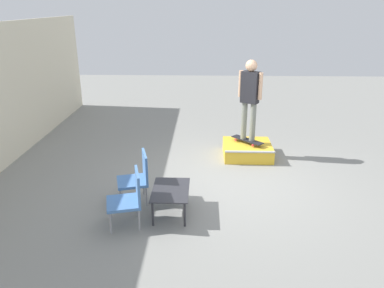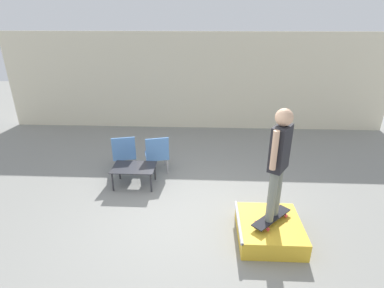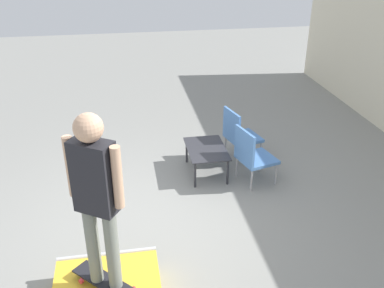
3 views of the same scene
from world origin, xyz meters
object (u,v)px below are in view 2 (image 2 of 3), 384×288
(skate_ramp_box, at_px, (269,230))
(person_skater, at_px, (279,157))
(patio_chair_right, at_px, (157,153))
(patio_chair_left, at_px, (124,152))
(skateboard_on_ramp, at_px, (271,217))
(coffee_table, at_px, (134,169))

(skate_ramp_box, distance_m, person_skater, 1.33)
(person_skater, height_order, patio_chair_right, person_skater)
(skate_ramp_box, height_order, patio_chair_left, patio_chair_left)
(skateboard_on_ramp, height_order, person_skater, person_skater)
(skate_ramp_box, distance_m, skateboard_on_ramp, 0.24)
(patio_chair_left, height_order, patio_chair_right, same)
(skate_ramp_box, distance_m, patio_chair_left, 3.68)
(skate_ramp_box, relative_size, skateboard_on_ramp, 1.51)
(patio_chair_right, bearing_deg, person_skater, 120.21)
(skateboard_on_ramp, xyz_separation_m, patio_chair_right, (-2.20, 2.17, 0.10))
(coffee_table, bearing_deg, skate_ramp_box, -31.02)
(coffee_table, bearing_deg, skateboard_on_ramp, -30.71)
(skateboard_on_ramp, relative_size, person_skater, 0.40)
(coffee_table, relative_size, patio_chair_left, 0.99)
(skate_ramp_box, xyz_separation_m, coffee_table, (-2.59, 1.56, 0.24))
(skate_ramp_box, relative_size, person_skater, 0.60)
(coffee_table, height_order, patio_chair_left, patio_chair_left)
(patio_chair_right, bearing_deg, patio_chair_left, -15.15)
(person_skater, xyz_separation_m, coffee_table, (-2.61, 1.55, -1.09))
(skate_ramp_box, height_order, person_skater, person_skater)
(coffee_table, height_order, patio_chair_right, patio_chair_right)
(skate_ramp_box, xyz_separation_m, patio_chair_right, (-2.19, 2.18, 0.34))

